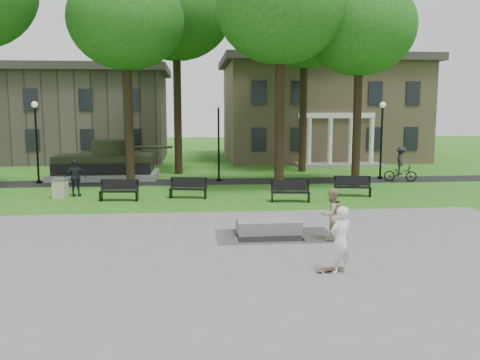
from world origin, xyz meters
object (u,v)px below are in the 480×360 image
object	(u,v)px
concrete_block	(269,227)
cyclist	(401,167)
park_bench_0	(119,190)
trash_bin	(60,188)
skateboarder	(341,240)
friend_watching	(332,214)

from	to	relation	value
concrete_block	cyclist	size ratio (longest dim) A/B	1.05
concrete_block	cyclist	distance (m)	15.39
park_bench_0	trash_bin	distance (m)	3.11
skateboarder	park_bench_0	size ratio (longest dim) A/B	0.98
concrete_block	skateboarder	bearing A→B (deg)	-74.95
friend_watching	cyclist	distance (m)	15.20
friend_watching	trash_bin	distance (m)	14.25
cyclist	friend_watching	bearing A→B (deg)	164.88
friend_watching	trash_bin	world-z (taller)	friend_watching
park_bench_0	trash_bin	world-z (taller)	park_bench_0
skateboarder	friend_watching	xyz separation A→B (m)	(0.70, 3.39, -0.04)
friend_watching	park_bench_0	xyz separation A→B (m)	(-8.01, 8.12, -0.35)
friend_watching	trash_bin	bearing A→B (deg)	-64.88
skateboarder	friend_watching	size ratio (longest dim) A/B	1.05
concrete_block	park_bench_0	bearing A→B (deg)	131.06
trash_bin	park_bench_0	bearing A→B (deg)	-18.24
friend_watching	cyclist	xyz separation A→B (m)	(7.81, 13.04, -0.02)
friend_watching	park_bench_0	world-z (taller)	friend_watching
cyclist	park_bench_0	xyz separation A→B (m)	(-15.82, -4.92, -0.34)
park_bench_0	concrete_block	bearing A→B (deg)	-43.49
cyclist	park_bench_0	size ratio (longest dim) A/B	1.14
friend_watching	cyclist	size ratio (longest dim) A/B	0.82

